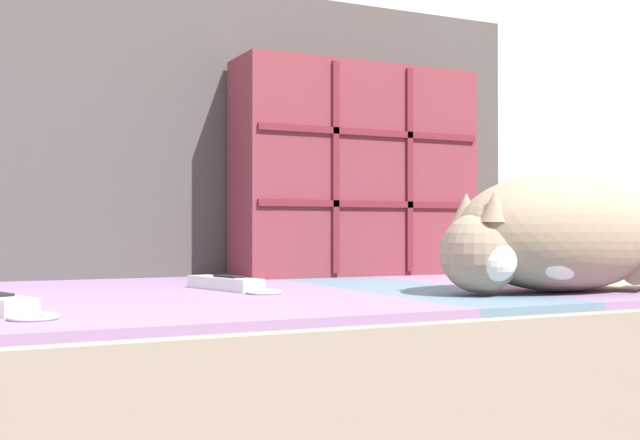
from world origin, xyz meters
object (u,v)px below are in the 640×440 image
at_px(couch, 76,428).
at_px(game_remote_near, 228,284).
at_px(throw_pillow_quilted, 356,171).
at_px(sleeping_cat, 555,235).

relative_size(couch, game_remote_near, 9.73).
relative_size(throw_pillow_quilted, sleeping_cat, 1.16).
bearing_deg(sleeping_cat, throw_pillow_quilted, 95.60).
relative_size(sleeping_cat, game_remote_near, 2.04).
bearing_deg(game_remote_near, couch, 172.20).
bearing_deg(throw_pillow_quilted, game_remote_near, -143.65).
xyz_separation_m(couch, game_remote_near, (0.21, -0.03, 0.19)).
distance_m(sleeping_cat, game_remote_near, 0.46).
bearing_deg(game_remote_near, throw_pillow_quilted, 36.35).
height_order(couch, game_remote_near, game_remote_near).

